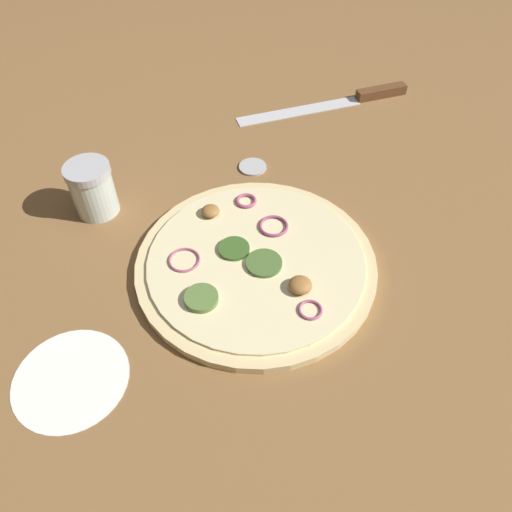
# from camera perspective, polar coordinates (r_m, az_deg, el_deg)

# --- Properties ---
(ground_plane) EXTENTS (3.00, 3.00, 0.00)m
(ground_plane) POSITION_cam_1_polar(r_m,az_deg,el_deg) (0.67, 0.00, -1.25)
(ground_plane) COLOR brown
(pizza) EXTENTS (0.32, 0.32, 0.03)m
(pizza) POSITION_cam_1_polar(r_m,az_deg,el_deg) (0.66, -0.06, -0.79)
(pizza) COLOR beige
(pizza) RESTS_ON ground_plane
(knife) EXTENTS (0.30, 0.19, 0.02)m
(knife) POSITION_cam_1_polar(r_m,az_deg,el_deg) (1.00, 11.23, 17.29)
(knife) COLOR silver
(knife) RESTS_ON ground_plane
(spice_jar) EXTENTS (0.06, 0.06, 0.08)m
(spice_jar) POSITION_cam_1_polar(r_m,az_deg,el_deg) (0.76, -18.17, 7.30)
(spice_jar) COLOR silver
(spice_jar) RESTS_ON ground_plane
(loose_cap) EXTENTS (0.04, 0.04, 0.01)m
(loose_cap) POSITION_cam_1_polar(r_m,az_deg,el_deg) (0.82, -0.39, 10.25)
(loose_cap) COLOR #B2B2B7
(loose_cap) RESTS_ON ground_plane
(flour_patch) EXTENTS (0.13, 0.13, 0.00)m
(flour_patch) POSITION_cam_1_polar(r_m,az_deg,el_deg) (0.61, -20.42, -13.02)
(flour_patch) COLOR white
(flour_patch) RESTS_ON ground_plane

